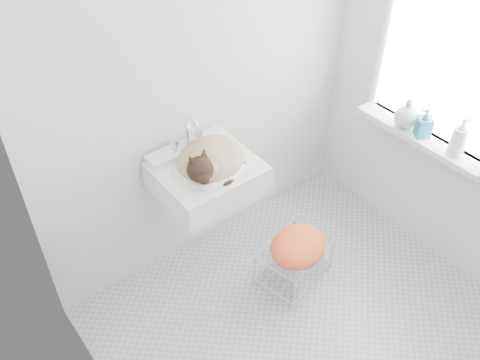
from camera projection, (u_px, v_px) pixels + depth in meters
floor at (309, 328)px, 3.12m from camera, size 2.20×2.00×0.02m
back_wall at (203, 73)px, 2.91m from camera, size 2.20×0.02×2.50m
right_wall at (479, 85)px, 2.82m from camera, size 0.02×2.00×2.50m
left_wall at (104, 285)px, 1.80m from camera, size 0.02×2.00×2.50m
window_glass at (450, 54)px, 2.87m from camera, size 0.01×0.80×1.00m
window_frame at (448, 55)px, 2.86m from camera, size 0.04×0.90×1.10m
windowsill at (420, 137)px, 3.17m from camera, size 0.16×0.88×0.04m
sink at (207, 165)px, 2.93m from camera, size 0.56×0.49×0.22m
faucet at (187, 130)px, 2.95m from camera, size 0.20×0.14×0.20m
cat at (210, 161)px, 2.90m from camera, size 0.47×0.42×0.27m
wire_rack at (294, 259)px, 3.33m from camera, size 0.49×0.40×0.26m
towel at (298, 252)px, 3.20m from camera, size 0.43×0.35×0.16m
bottle_a at (454, 154)px, 3.01m from camera, size 0.11×0.11×0.20m
bottle_b at (421, 136)px, 3.15m from camera, size 0.12×0.12×0.18m
bottle_c at (404, 126)px, 3.23m from camera, size 0.19×0.19×0.19m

